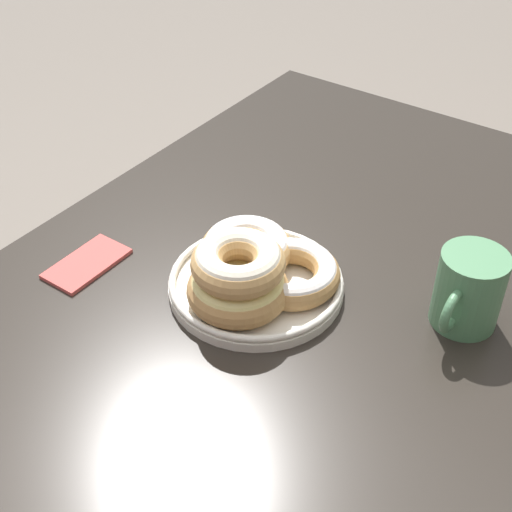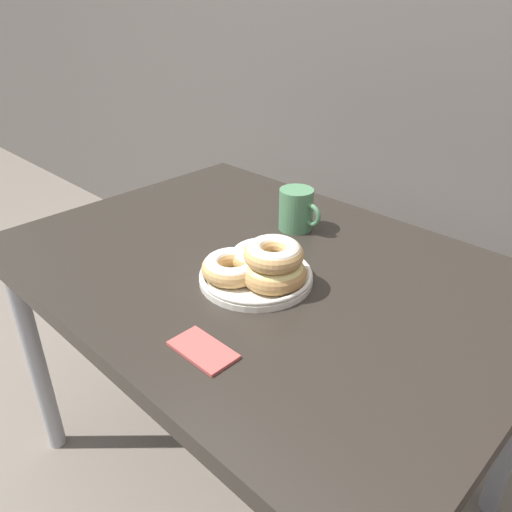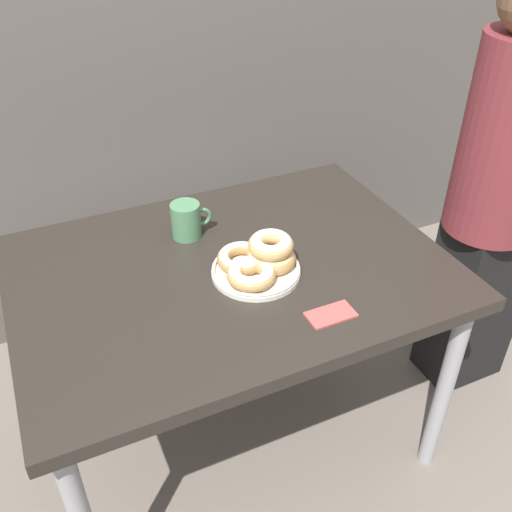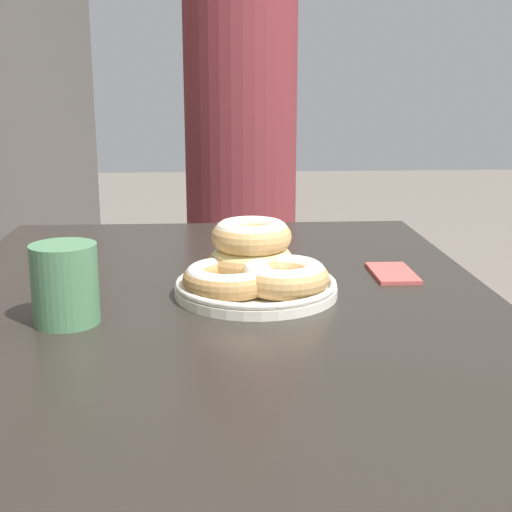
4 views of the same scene
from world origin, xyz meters
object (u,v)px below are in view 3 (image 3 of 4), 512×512
object	(u,v)px
dining_table	(231,286)
person_figure	(495,202)
donut_plate	(258,261)
napkin	(331,315)
coffee_mug	(187,220)

from	to	relation	value
dining_table	person_figure	bearing A→B (deg)	-4.73
dining_table	person_figure	world-z (taller)	person_figure
donut_plate	napkin	bearing A→B (deg)	-68.89
coffee_mug	napkin	xyz separation A→B (m)	(0.20, -0.49, -0.05)
coffee_mug	person_figure	xyz separation A→B (m)	(0.94, -0.27, -0.02)
coffee_mug	person_figure	distance (m)	0.97
person_figure	napkin	xyz separation A→B (m)	(-0.73, -0.22, -0.03)
person_figure	napkin	size ratio (longest dim) A/B	12.00
napkin	coffee_mug	bearing A→B (deg)	112.66
dining_table	person_figure	xyz separation A→B (m)	(0.88, -0.07, 0.10)
donut_plate	dining_table	bearing A→B (deg)	132.82
donut_plate	person_figure	xyz separation A→B (m)	(0.82, -0.01, -0.01)
dining_table	napkin	size ratio (longest dim) A/B	9.74
donut_plate	person_figure	world-z (taller)	person_figure
person_figure	coffee_mug	bearing A→B (deg)	164.05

